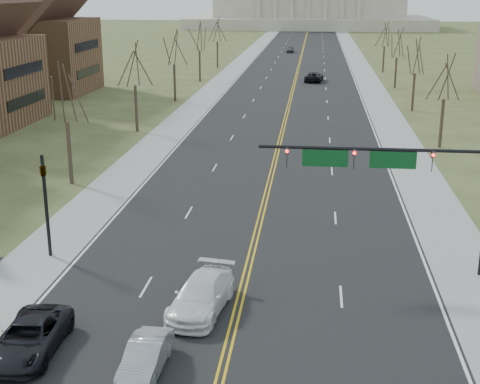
% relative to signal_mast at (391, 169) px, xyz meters
% --- Properties ---
extents(road, '(20.00, 380.00, 0.01)m').
position_rel_signal_mast_xyz_m(road, '(-7.45, 96.50, -5.76)').
color(road, black).
rests_on(road, ground).
extents(cross_road, '(120.00, 14.00, 0.01)m').
position_rel_signal_mast_xyz_m(cross_road, '(-7.45, -7.50, -5.76)').
color(cross_road, black).
rests_on(cross_road, ground).
extents(sidewalk_left, '(4.00, 380.00, 0.03)m').
position_rel_signal_mast_xyz_m(sidewalk_left, '(-19.45, 96.50, -5.75)').
color(sidewalk_left, gray).
rests_on(sidewalk_left, ground).
extents(sidewalk_right, '(4.00, 380.00, 0.03)m').
position_rel_signal_mast_xyz_m(sidewalk_right, '(4.55, 96.50, -5.75)').
color(sidewalk_right, gray).
rests_on(sidewalk_right, ground).
extents(center_line, '(0.42, 380.00, 0.01)m').
position_rel_signal_mast_xyz_m(center_line, '(-7.45, 96.50, -5.75)').
color(center_line, gold).
rests_on(center_line, road).
extents(edge_line_left, '(0.15, 380.00, 0.01)m').
position_rel_signal_mast_xyz_m(edge_line_left, '(-17.25, 96.50, -5.75)').
color(edge_line_left, silver).
rests_on(edge_line_left, road).
extents(edge_line_right, '(0.15, 380.00, 0.01)m').
position_rel_signal_mast_xyz_m(edge_line_right, '(2.35, 96.50, -5.75)').
color(edge_line_right, silver).
rests_on(edge_line_right, road).
extents(signal_mast, '(12.12, 0.44, 7.20)m').
position_rel_signal_mast_xyz_m(signal_mast, '(0.00, 0.00, 0.00)').
color(signal_mast, black).
rests_on(signal_mast, ground).
extents(signal_left, '(0.32, 0.36, 6.00)m').
position_rel_signal_mast_xyz_m(signal_left, '(-18.95, 0.00, -2.05)').
color(signal_left, black).
rests_on(signal_left, ground).
extents(tree_l_0, '(3.96, 3.96, 9.00)m').
position_rel_signal_mast_xyz_m(tree_l_0, '(-22.95, 14.50, 1.18)').
color(tree_l_0, '#31221D').
rests_on(tree_l_0, ground).
extents(tree_r_1, '(3.74, 3.74, 8.50)m').
position_rel_signal_mast_xyz_m(tree_r_1, '(8.05, 30.50, 0.79)').
color(tree_r_1, '#31221D').
rests_on(tree_r_1, ground).
extents(tree_l_1, '(3.96, 3.96, 9.00)m').
position_rel_signal_mast_xyz_m(tree_l_1, '(-22.95, 34.50, 1.18)').
color(tree_l_1, '#31221D').
rests_on(tree_l_1, ground).
extents(tree_r_2, '(3.74, 3.74, 8.50)m').
position_rel_signal_mast_xyz_m(tree_r_2, '(8.05, 50.50, 0.79)').
color(tree_r_2, '#31221D').
rests_on(tree_r_2, ground).
extents(tree_l_2, '(3.96, 3.96, 9.00)m').
position_rel_signal_mast_xyz_m(tree_l_2, '(-22.95, 54.50, 1.18)').
color(tree_l_2, '#31221D').
rests_on(tree_l_2, ground).
extents(tree_r_3, '(3.74, 3.74, 8.50)m').
position_rel_signal_mast_xyz_m(tree_r_3, '(8.05, 70.50, 0.79)').
color(tree_r_3, '#31221D').
rests_on(tree_r_3, ground).
extents(tree_l_3, '(3.96, 3.96, 9.00)m').
position_rel_signal_mast_xyz_m(tree_l_3, '(-22.95, 74.50, 1.18)').
color(tree_l_3, '#31221D').
rests_on(tree_l_3, ground).
extents(tree_r_4, '(3.74, 3.74, 8.50)m').
position_rel_signal_mast_xyz_m(tree_r_4, '(8.05, 90.50, 0.79)').
color(tree_r_4, '#31221D').
rests_on(tree_r_4, ground).
extents(tree_l_4, '(3.96, 3.96, 9.00)m').
position_rel_signal_mast_xyz_m(tree_l_4, '(-22.95, 94.50, 1.18)').
color(tree_l_4, '#31221D').
rests_on(tree_l_4, ground).
extents(bldg_left_far, '(17.10, 14.28, 23.25)m').
position_rel_signal_mast_xyz_m(bldg_left_far, '(-45.44, 60.50, 3.78)').
color(bldg_left_far, brown).
rests_on(bldg_left_far, ground).
extents(car_sb_inner_lead, '(1.53, 4.08, 1.33)m').
position_rel_signal_mast_xyz_m(car_sb_inner_lead, '(-10.48, -11.27, -5.08)').
color(car_sb_inner_lead, '#9C9DA3').
rests_on(car_sb_inner_lead, road).
extents(car_sb_outer_lead, '(2.61, 5.36, 1.47)m').
position_rel_signal_mast_xyz_m(car_sb_outer_lead, '(-15.69, -10.39, -5.02)').
color(car_sb_outer_lead, black).
rests_on(car_sb_outer_lead, road).
extents(car_sb_inner_second, '(3.01, 5.82, 1.61)m').
position_rel_signal_mast_xyz_m(car_sb_inner_second, '(-9.14, -5.77, -4.94)').
color(car_sb_inner_second, white).
rests_on(car_sb_inner_second, road).
extents(car_far_nb, '(3.25, 5.98, 1.59)m').
position_rel_signal_mast_xyz_m(car_far_nb, '(-4.34, 76.54, -4.95)').
color(car_far_nb, black).
rests_on(car_far_nb, road).
extents(car_far_sb, '(1.73, 4.21, 1.43)m').
position_rel_signal_mast_xyz_m(car_far_sb, '(-10.30, 127.31, -5.04)').
color(car_far_sb, '#4B4D53').
rests_on(car_far_sb, road).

